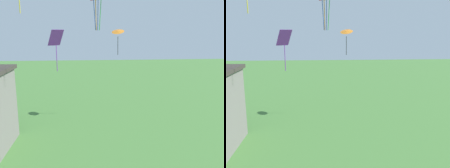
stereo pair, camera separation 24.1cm
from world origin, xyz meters
TOP-DOWN VIEW (x-y plane):
  - kite_orange_delta at (1.40, 17.83)m, footprint 1.36×1.33m
  - kite_purple_streamer at (-3.41, 15.23)m, footprint 1.24×1.19m

SIDE VIEW (x-z plane):
  - kite_purple_streamer at x=-3.41m, z-range 4.93..7.95m
  - kite_orange_delta at x=1.40m, z-range 5.97..8.18m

